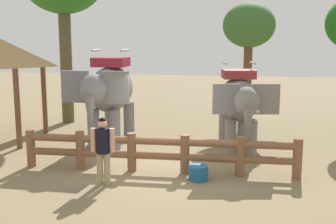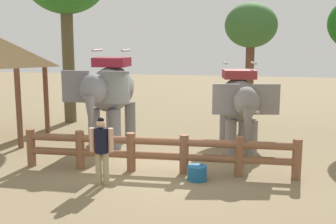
{
  "view_description": "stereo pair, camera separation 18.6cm",
  "coord_description": "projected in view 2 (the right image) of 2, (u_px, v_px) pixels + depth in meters",
  "views": [
    {
      "loc": [
        2.33,
        -11.07,
        3.55
      ],
      "look_at": [
        0.0,
        1.14,
        1.4
      ],
      "focal_mm": 45.66,
      "sensor_mm": 36.0,
      "label": 1
    },
    {
      "loc": [
        2.51,
        -11.03,
        3.55
      ],
      "look_at": [
        0.0,
        1.14,
        1.4
      ],
      "focal_mm": 45.66,
      "sensor_mm": 36.0,
      "label": 2
    }
  ],
  "objects": [
    {
      "name": "feed_bucket",
      "position": [
        197.0,
        173.0,
        10.8
      ],
      "size": [
        0.49,
        0.49,
        0.37
      ],
      "color": "#19598C",
      "rests_on": "ground"
    },
    {
      "name": "elephant_center",
      "position": [
        239.0,
        103.0,
        13.19
      ],
      "size": [
        2.0,
        3.37,
        2.83
      ],
      "color": "slate",
      "rests_on": "ground"
    },
    {
      "name": "ground_plane",
      "position": [
        160.0,
        169.0,
        11.75
      ],
      "size": [
        60.0,
        60.0,
        0.0
      ],
      "primitive_type": "plane",
      "color": "#7E6C4D"
    },
    {
      "name": "tree_far_left",
      "position": [
        251.0,
        28.0,
        16.92
      ],
      "size": [
        2.08,
        2.08,
        4.94
      ],
      "color": "brown",
      "rests_on": "ground"
    },
    {
      "name": "log_fence",
      "position": [
        157.0,
        150.0,
        11.38
      ],
      "size": [
        7.44,
        0.54,
        1.05
      ],
      "color": "brown",
      "rests_on": "ground"
    },
    {
      "name": "elephant_near_left",
      "position": [
        110.0,
        92.0,
        14.26
      ],
      "size": [
        2.12,
        3.69,
        3.19
      ],
      "color": "slate",
      "rests_on": "ground"
    },
    {
      "name": "tourist_woman_in_black",
      "position": [
        102.0,
        146.0,
        10.35
      ],
      "size": [
        0.59,
        0.36,
        1.68
      ],
      "color": "tan",
      "rests_on": "ground"
    }
  ]
}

